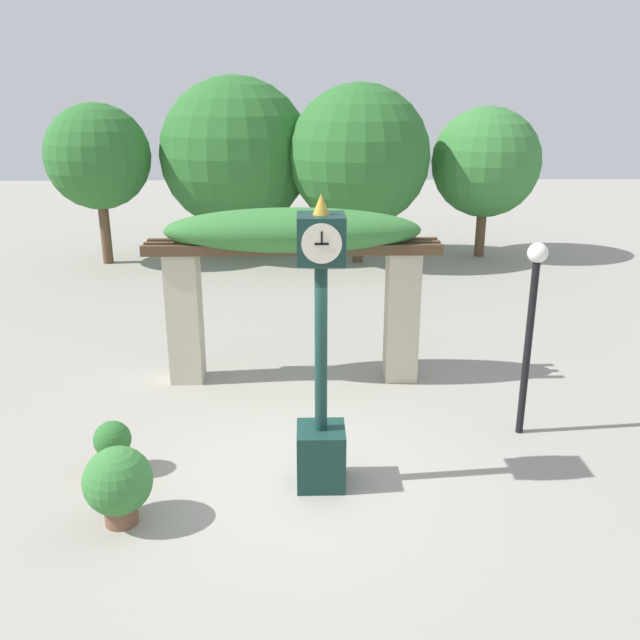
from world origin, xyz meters
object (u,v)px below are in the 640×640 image
object	(u,v)px
potted_plant_near_left	(113,447)
lamp_post	(532,310)
potted_plant_near_right	(118,483)
pedestal_clock	(321,374)

from	to	relation	value
potted_plant_near_left	lamp_post	size ratio (longest dim) A/B	0.25
potted_plant_near_right	potted_plant_near_left	bearing A→B (deg)	108.21
pedestal_clock	lamp_post	world-z (taller)	pedestal_clock
pedestal_clock	lamp_post	bearing A→B (deg)	23.76
potted_plant_near_left	lamp_post	distance (m)	5.67
pedestal_clock	potted_plant_near_left	size ratio (longest dim) A/B	5.16
pedestal_clock	potted_plant_near_right	size ratio (longest dim) A/B	3.88
pedestal_clock	potted_plant_near_right	bearing A→B (deg)	-161.30
pedestal_clock	potted_plant_near_right	distance (m)	2.54
pedestal_clock	potted_plant_near_left	xyz separation A→B (m)	(-2.58, 0.32, -1.10)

